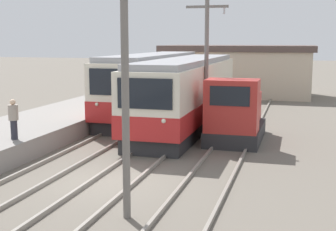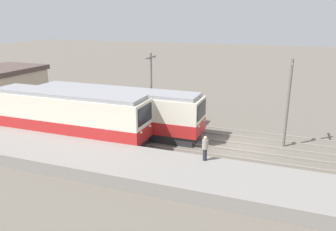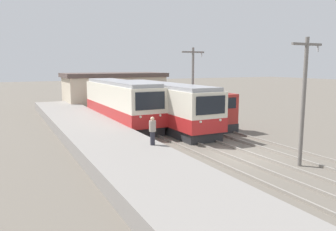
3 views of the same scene
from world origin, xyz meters
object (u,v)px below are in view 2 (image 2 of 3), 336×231
Objects in this scene: commuter_train_center at (116,112)px; person_on_platform at (205,147)px; shunting_locomotive at (162,112)px; catenary_mast_near at (288,100)px; catenary_mast_mid at (151,89)px; commuter_train_left at (69,117)px.

commuter_train_center is 9.37× the size of person_on_platform.
commuter_train_center is at bearing 135.47° from shunting_locomotive.
catenary_mast_mid is at bearing 90.00° from catenary_mast_near.
catenary_mast_near is 1.00× the size of catenary_mast_mid.
commuter_train_left reaches higher than commuter_train_center.
shunting_locomotive is 3.07× the size of person_on_platform.
catenary_mast_mid is (1.51, -2.56, 1.87)m from commuter_train_center.
commuter_train_left is 16.68m from catenary_mast_near.
catenary_mast_near is 10.80m from catenary_mast_mid.
commuter_train_center is at bearing 61.28° from person_on_platform.
commuter_train_center is at bearing -43.40° from commuter_train_left.
person_on_platform is (-6.37, 4.49, -1.90)m from catenary_mast_near.
person_on_platform is at bearing -143.01° from shunting_locomotive.
commuter_train_left is 2.02× the size of catenary_mast_near.
person_on_platform is at bearing 144.84° from catenary_mast_near.
commuter_train_left is 11.70m from person_on_platform.
catenary_mast_near reaches higher than person_on_platform.
person_on_platform is at bearing -100.15° from commuter_train_left.
shunting_locomotive is at bearing -44.53° from commuter_train_center.
person_on_platform is (-6.37, -6.32, -1.90)m from catenary_mast_mid.
catenary_mast_near is at bearing -98.16° from shunting_locomotive.
shunting_locomotive is 2.84m from catenary_mast_mid.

